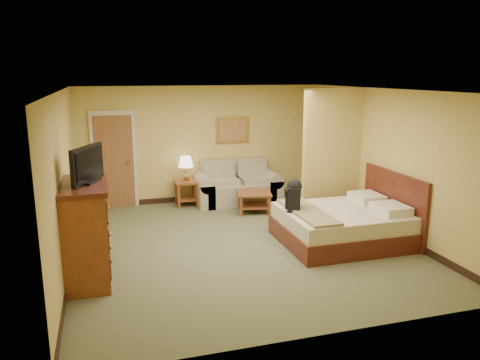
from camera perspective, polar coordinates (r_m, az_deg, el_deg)
name	(u,v)px	position (r m, az deg, el deg)	size (l,w,h in m)	color
floor	(240,244)	(8.10, 0.05, -7.82)	(6.00, 6.00, 0.00)	#595D3C
ceiling	(240,90)	(7.58, 0.05, 10.90)	(6.00, 6.00, 0.00)	white
back_wall	(203,144)	(10.60, -4.56, 4.37)	(5.50, 0.02, 2.60)	tan
left_wall	(64,181)	(7.45, -20.67, -0.06)	(0.02, 6.00, 2.60)	tan
right_wall	(385,161)	(8.90, 17.31, 2.18)	(0.02, 6.00, 2.60)	tan
partition	(332,155)	(9.38, 11.14, 3.05)	(1.20, 0.15, 2.60)	tan
door	(114,161)	(10.39, -15.07, 2.30)	(0.94, 0.16, 2.10)	beige
baseboard	(204,197)	(10.84, -4.43, -2.13)	(5.50, 0.02, 0.12)	black
loveseat	(237,189)	(10.55, -0.31, -1.10)	(1.90, 0.88, 0.96)	#9D9677
side_table	(186,189)	(10.36, -6.55, -1.12)	(0.51, 0.51, 0.56)	brown
table_lamp	(186,162)	(10.23, -6.63, 2.15)	(0.33, 0.33, 0.54)	#A07A3B
coffee_table	(254,197)	(9.82, 1.71, -2.14)	(0.82, 0.82, 0.44)	brown
wall_picture	(233,130)	(10.70, -0.91, 6.11)	(0.78, 0.04, 0.60)	#B78E3F
dresser	(85,232)	(6.89, -18.39, -6.02)	(0.69, 1.32, 1.40)	brown
tv	(87,166)	(6.65, -18.10, 1.68)	(0.41, 0.78, 0.51)	black
bed	(347,224)	(8.33, 12.96, -5.23)	(2.15, 1.82, 1.18)	#491911
backpack	(294,194)	(7.95, 6.64, -1.74)	(0.32, 0.37, 0.55)	black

